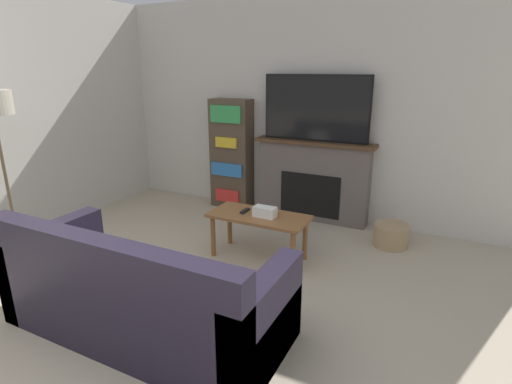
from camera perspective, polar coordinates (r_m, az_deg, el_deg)
name	(u,v)px	position (r m, az deg, el deg)	size (l,w,h in m)	color
wall_back	(293,110)	(5.14, 5.30, 11.62)	(5.81, 0.06, 2.70)	beige
wall_side	(30,115)	(5.22, -29.62, 9.56)	(0.06, 4.64, 2.70)	beige
fireplace	(313,180)	(5.05, 8.15, 1.68)	(1.49, 0.28, 1.01)	#605651
tv	(316,108)	(4.87, 8.52, 11.74)	(1.30, 0.03, 0.78)	black
couch	(141,297)	(3.07, -16.09, -14.15)	(2.06, 0.88, 0.86)	black
coffee_table	(259,221)	(3.98, 0.38, -4.23)	(0.99, 0.46, 0.46)	brown
tissue_box	(265,212)	(3.89, 1.26, -2.84)	(0.22, 0.12, 0.10)	white
remote_control	(245,211)	(4.03, -1.61, -2.71)	(0.04, 0.15, 0.02)	black
bookshelf	(232,154)	(5.43, -3.51, 5.41)	(0.55, 0.29, 1.47)	#4C3D2D
storage_basket	(391,235)	(4.59, 18.74, -5.85)	(0.37, 0.37, 0.24)	tan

